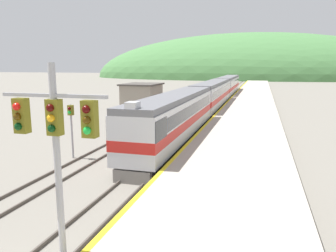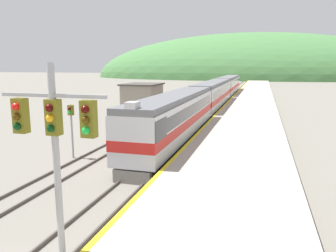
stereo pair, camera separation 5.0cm
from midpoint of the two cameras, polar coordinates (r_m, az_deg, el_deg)
track_main at (r=76.09m, az=10.90°, el=5.50°), size 1.52×180.00×0.16m
track_siding at (r=76.65m, az=7.39°, el=5.64°), size 1.52×180.00×0.16m
platform at (r=55.87m, az=14.38°, el=3.98°), size 7.17×140.00×0.95m
distant_hills at (r=174.40m, az=13.90°, el=8.11°), size 164.43×73.99×44.95m
station_shed at (r=52.85m, az=-4.45°, el=5.44°), size 5.51×6.95×3.67m
express_train_lead_car at (r=26.83m, az=1.25°, el=1.47°), size 2.88×19.56×4.59m
carriage_second at (r=48.15m, az=7.92°, el=5.40°), size 2.87×21.93×4.23m
carriage_third at (r=70.74m, az=10.57°, el=6.94°), size 2.87×21.93×4.23m
signal_mast_main at (r=9.80m, az=-19.01°, el=-2.17°), size 3.30×0.42×6.63m
signal_post_siding at (r=23.93m, az=-16.46°, el=1.04°), size 0.36×0.42×3.87m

